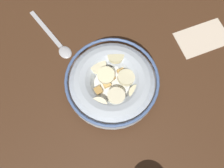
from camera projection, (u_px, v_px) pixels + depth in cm
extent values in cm
cube|color=#472B19|center=(112.00, 90.00, 50.71)|extent=(124.13, 124.13, 2.00)
cylinder|color=#B2BCC6|center=(112.00, 88.00, 49.49)|extent=(10.08, 10.08, 0.60)
torus|color=#B2BCC6|center=(112.00, 84.00, 47.08)|extent=(18.33, 18.33, 5.72)
torus|color=#4C6699|center=(112.00, 80.00, 44.67)|extent=(18.38, 18.38, 0.60)
cylinder|color=white|center=(112.00, 83.00, 46.62)|extent=(14.90, 14.90, 0.40)
cube|color=tan|center=(107.00, 85.00, 45.87)|extent=(1.69, 1.69, 0.67)
cube|color=#AD7F42|center=(111.00, 78.00, 46.57)|extent=(2.02, 2.00, 0.78)
cube|color=tan|center=(90.00, 91.00, 45.60)|extent=(1.55, 1.55, 0.66)
cube|color=tan|center=(121.00, 72.00, 46.78)|extent=(1.77, 1.78, 0.71)
cube|color=tan|center=(135.00, 65.00, 47.40)|extent=(1.84, 1.84, 0.66)
cube|color=#B78947|center=(137.00, 75.00, 46.67)|extent=(2.05, 2.02, 0.85)
cube|color=#B78947|center=(98.00, 90.00, 45.46)|extent=(1.81, 1.82, 0.69)
cube|color=tan|center=(127.00, 66.00, 47.32)|extent=(2.12, 2.11, 0.84)
cube|color=#B78947|center=(146.00, 86.00, 45.90)|extent=(1.98, 2.02, 0.85)
cube|color=tan|center=(96.00, 107.00, 44.49)|extent=(2.05, 2.03, 0.80)
cube|color=#B78947|center=(84.00, 74.00, 46.55)|extent=(1.79, 1.83, 0.80)
cube|color=#B78947|center=(113.00, 105.00, 44.59)|extent=(1.82, 1.80, 0.70)
cube|color=#B78947|center=(119.00, 92.00, 45.47)|extent=(2.11, 2.09, 0.84)
cube|color=#B78947|center=(106.00, 111.00, 44.08)|extent=(2.07, 2.08, 0.70)
cube|color=tan|center=(127.00, 112.00, 44.19)|extent=(1.71, 1.77, 0.86)
cylinder|color=#F9EFC6|center=(115.00, 96.00, 44.10)|extent=(4.40, 4.42, 1.39)
cylinder|color=beige|center=(137.00, 94.00, 44.47)|extent=(3.44, 3.45, 1.10)
cylinder|color=beige|center=(116.00, 56.00, 46.73)|extent=(4.76, 4.84, 1.56)
cylinder|color=#F9EFC6|center=(98.00, 106.00, 43.50)|extent=(4.73, 4.80, 1.42)
cylinder|color=beige|center=(106.00, 75.00, 45.29)|extent=(4.54, 4.61, 1.47)
cylinder|color=#F4EABC|center=(98.00, 65.00, 46.46)|extent=(4.80, 4.79, 1.31)
cylinder|color=#F4EABC|center=(127.00, 79.00, 45.41)|extent=(4.11, 4.13, 1.55)
ellipsoid|color=#B7B7BC|center=(65.00, 51.00, 52.33)|extent=(3.89, 4.26, 0.80)
cube|color=#B7B7BC|center=(46.00, 29.00, 54.59)|extent=(6.07, 11.63, 0.36)
cube|color=beige|center=(203.00, 38.00, 53.78)|extent=(12.73, 8.49, 0.30)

